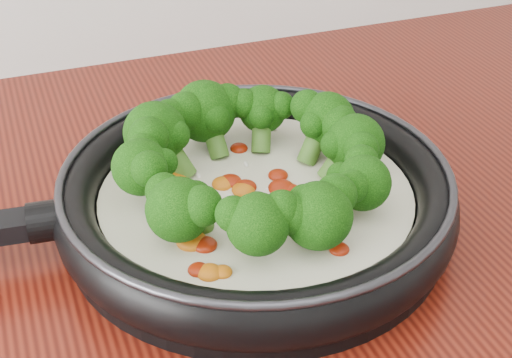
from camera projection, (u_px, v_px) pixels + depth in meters
name	position (u px, v px, depth m)	size (l,w,h in m)	color
skillet	(252.00, 190.00, 0.64)	(0.56, 0.39, 0.10)	black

